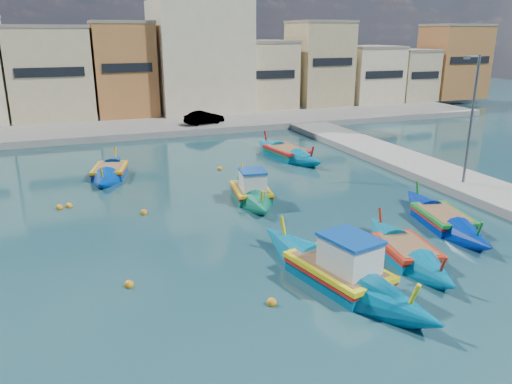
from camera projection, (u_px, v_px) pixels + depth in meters
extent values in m
plane|color=#14383D|center=(214.00, 282.00, 19.27)|extent=(160.00, 160.00, 0.00)
cube|color=gray|center=(121.00, 130.00, 47.66)|extent=(80.00, 8.00, 0.60)
cube|color=#CAB98C|center=(51.00, 74.00, 51.13)|extent=(7.88, 7.44, 8.99)
cube|color=gray|center=(45.00, 26.00, 49.71)|extent=(8.04, 7.59, 0.30)
cube|color=black|center=(50.00, 72.00, 47.64)|extent=(6.30, 0.10, 0.90)
cube|color=#BD753B|center=(124.00, 70.00, 52.94)|extent=(6.17, 6.13, 9.43)
cube|color=gray|center=(120.00, 22.00, 51.45)|extent=(6.29, 6.26, 0.30)
cube|color=black|center=(127.00, 68.00, 50.02)|extent=(4.93, 0.10, 0.90)
cube|color=tan|center=(192.00, 83.00, 56.68)|extent=(7.31, 7.69, 6.05)
cube|color=gray|center=(191.00, 55.00, 55.71)|extent=(7.46, 7.85, 0.30)
cube|color=black|center=(201.00, 84.00, 53.12)|extent=(5.85, 0.10, 0.90)
cube|color=#CAB98C|center=(258.00, 75.00, 58.99)|extent=(7.54, 7.30, 7.41)
cube|color=gray|center=(258.00, 41.00, 57.81)|extent=(7.69, 7.45, 0.30)
cube|color=black|center=(270.00, 75.00, 55.58)|extent=(6.03, 0.10, 0.90)
cube|color=tan|center=(319.00, 64.00, 61.17)|extent=(6.36, 6.97, 9.63)
cube|color=gray|center=(320.00, 22.00, 59.65)|extent=(6.48, 7.11, 0.30)
cube|color=black|center=(333.00, 62.00, 57.87)|extent=(5.09, 0.10, 0.90)
cube|color=beige|center=(369.00, 75.00, 63.94)|extent=(6.63, 6.70, 6.65)
cube|color=gray|center=(371.00, 47.00, 62.88)|extent=(6.76, 6.83, 0.30)
cube|color=black|center=(385.00, 75.00, 60.81)|extent=(5.30, 0.10, 0.90)
cube|color=#CAB98C|center=(407.00, 75.00, 66.43)|extent=(5.08, 7.51, 6.20)
cube|color=gray|center=(409.00, 50.00, 65.43)|extent=(5.18, 7.66, 0.30)
cube|color=black|center=(425.00, 75.00, 62.95)|extent=(4.06, 0.10, 0.90)
cube|color=#BD753B|center=(453.00, 62.00, 67.60)|extent=(7.79, 6.00, 9.33)
cube|color=gray|center=(458.00, 25.00, 66.13)|extent=(7.95, 6.12, 0.30)
cube|color=black|center=(470.00, 60.00, 64.74)|extent=(6.23, 0.10, 0.90)
cube|color=beige|center=(199.00, 56.00, 56.23)|extent=(10.00, 10.00, 12.00)
cylinder|color=#595B60|center=(471.00, 125.00, 29.29)|extent=(0.16, 0.16, 8.00)
cylinder|color=#595B60|center=(474.00, 57.00, 27.96)|extent=(1.00, 0.10, 0.10)
cube|color=#595B60|center=(467.00, 58.00, 27.80)|extent=(0.35, 0.15, 0.18)
imported|color=#4C1919|center=(204.00, 118.00, 48.69)|extent=(4.08, 2.25, 1.27)
cube|color=#006C9C|center=(338.00, 277.00, 19.22)|extent=(2.97, 4.27, 1.09)
cone|color=#006C9C|center=(288.00, 247.00, 21.76)|extent=(2.90, 3.95, 2.79)
cone|color=#006C9C|center=(403.00, 313.00, 16.64)|extent=(2.90, 3.95, 2.79)
cube|color=yellow|center=(338.00, 266.00, 19.08)|extent=(3.10, 4.50, 0.20)
cube|color=red|center=(338.00, 271.00, 19.14)|extent=(3.09, 4.36, 0.11)
cube|color=olive|center=(338.00, 264.00, 19.05)|extent=(2.57, 3.86, 0.07)
cylinder|color=yellow|center=(284.00, 229.00, 21.80)|extent=(0.26, 0.54, 1.19)
cylinder|color=yellow|center=(413.00, 298.00, 16.17)|extent=(0.26, 0.54, 1.19)
cube|color=white|center=(350.00, 255.00, 18.42)|extent=(1.92, 2.26, 1.20)
cube|color=#0F47A5|center=(351.00, 238.00, 18.21)|extent=(2.03, 2.42, 0.13)
cube|color=#0A7052|center=(251.00, 195.00, 28.94)|extent=(2.31, 3.25, 0.94)
cone|color=#0A7052|center=(243.00, 182.00, 31.24)|extent=(2.28, 3.04, 2.35)
cone|color=#0A7052|center=(261.00, 208.00, 26.62)|extent=(2.28, 3.04, 2.35)
cube|color=yellow|center=(251.00, 189.00, 28.82)|extent=(2.41, 3.42, 0.17)
cube|color=red|center=(251.00, 191.00, 28.87)|extent=(2.41, 3.32, 0.09)
cube|color=olive|center=(251.00, 187.00, 28.80)|extent=(1.99, 2.94, 0.06)
cylinder|color=yellow|center=(242.00, 172.00, 31.28)|extent=(0.20, 0.46, 1.03)
cylinder|color=yellow|center=(262.00, 199.00, 26.20)|extent=(0.20, 0.46, 1.03)
cube|color=white|center=(253.00, 181.00, 28.24)|extent=(1.53, 1.71, 1.04)
cube|color=#0F47A5|center=(253.00, 171.00, 28.06)|extent=(1.62, 1.83, 0.11)
cube|color=#006F97|center=(287.00, 155.00, 38.31)|extent=(2.65, 3.81, 1.07)
cone|color=#006F97|center=(268.00, 147.00, 40.71)|extent=(2.61, 3.55, 2.69)
cone|color=#006F97|center=(309.00, 162.00, 35.88)|extent=(2.61, 3.55, 2.69)
cube|color=red|center=(287.00, 149.00, 38.17)|extent=(2.77, 4.01, 0.19)
cube|color=#197F33|center=(287.00, 152.00, 38.23)|extent=(2.77, 3.89, 0.11)
cube|color=olive|center=(287.00, 148.00, 38.15)|extent=(2.29, 3.45, 0.06)
cylinder|color=red|center=(266.00, 138.00, 40.74)|extent=(0.23, 0.52, 1.16)
cylinder|color=red|center=(312.00, 154.00, 35.43)|extent=(0.23, 0.52, 1.16)
cube|color=#0036A6|center=(110.00, 173.00, 33.38)|extent=(2.61, 3.33, 0.97)
cone|color=#0036A6|center=(116.00, 164.00, 35.66)|extent=(2.57, 3.15, 2.40)
cone|color=#0036A6|center=(103.00, 183.00, 31.07)|extent=(2.57, 3.15, 2.40)
cube|color=gold|center=(110.00, 167.00, 33.25)|extent=(2.73, 3.50, 0.17)
cube|color=red|center=(110.00, 170.00, 33.31)|extent=(2.72, 3.40, 0.10)
cube|color=olive|center=(109.00, 166.00, 33.23)|extent=(2.27, 2.99, 0.06)
cylinder|color=gold|center=(116.00, 154.00, 35.69)|extent=(0.25, 0.48, 1.06)
cylinder|color=gold|center=(102.00, 174.00, 30.65)|extent=(0.25, 0.48, 1.06)
cube|color=#00269F|center=(443.00, 221.00, 24.90)|extent=(2.55, 3.58, 0.95)
cone|color=#00269F|center=(419.00, 203.00, 27.41)|extent=(2.49, 3.33, 2.42)
cone|color=#00269F|center=(473.00, 242.00, 22.35)|extent=(2.49, 3.33, 2.42)
cube|color=#198127|center=(444.00, 214.00, 24.77)|extent=(2.66, 3.77, 0.17)
cube|color=red|center=(444.00, 217.00, 24.83)|extent=(2.65, 3.66, 0.10)
cube|color=olive|center=(444.00, 213.00, 24.75)|extent=(2.20, 3.23, 0.06)
cylinder|color=#198127|center=(417.00, 191.00, 27.47)|extent=(0.23, 0.47, 1.04)
cylinder|color=#198127|center=(479.00, 231.00, 21.91)|extent=(0.23, 0.47, 1.04)
cube|color=#006996|center=(406.00, 254.00, 21.25)|extent=(2.26, 3.10, 0.93)
cone|color=#006996|center=(382.00, 232.00, 23.43)|extent=(2.23, 2.92, 2.30)
cone|color=#006996|center=(437.00, 279.00, 19.03)|extent=(2.23, 2.92, 2.30)
cube|color=red|center=(407.00, 246.00, 21.13)|extent=(2.36, 3.27, 0.17)
cube|color=red|center=(407.00, 249.00, 21.18)|extent=(2.36, 3.17, 0.09)
cube|color=olive|center=(407.00, 244.00, 21.10)|extent=(1.95, 2.80, 0.06)
cylinder|color=red|center=(381.00, 219.00, 23.46)|extent=(0.19, 0.45, 1.01)
cylinder|color=red|center=(442.00, 267.00, 18.63)|extent=(0.19, 0.45, 1.01)
sphere|color=orange|center=(129.00, 285.00, 18.90)|extent=(0.36, 0.36, 0.36)
sphere|color=orange|center=(144.00, 213.00, 26.43)|extent=(0.36, 0.36, 0.36)
sphere|color=orange|center=(220.00, 169.00, 34.90)|extent=(0.36, 0.36, 0.36)
sphere|color=orange|center=(60.00, 208.00, 27.20)|extent=(0.36, 0.36, 0.36)
sphere|color=orange|center=(477.00, 228.00, 24.38)|extent=(0.36, 0.36, 0.36)
sphere|color=orange|center=(272.00, 303.00, 17.65)|extent=(0.36, 0.36, 0.36)
sphere|color=orange|center=(69.00, 206.00, 27.46)|extent=(0.36, 0.36, 0.36)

